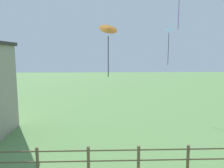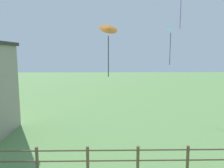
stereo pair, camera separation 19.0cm
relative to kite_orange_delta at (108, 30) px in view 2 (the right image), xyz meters
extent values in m
cylinder|color=brown|center=(-3.26, -2.45, -6.01)|extent=(0.14, 0.14, 1.26)
cylinder|color=brown|center=(-0.96, -2.45, -6.01)|extent=(0.14, 0.14, 1.26)
cylinder|color=brown|center=(1.33, -2.45, -6.01)|extent=(0.14, 0.14, 1.26)
cylinder|color=brown|center=(3.63, -2.45, -6.01)|extent=(0.14, 0.14, 1.26)
cylinder|color=brown|center=(0.19, -2.45, -5.57)|extent=(20.66, 0.07, 0.07)
cylinder|color=brown|center=(0.19, -2.45, -6.07)|extent=(20.66, 0.07, 0.07)
cone|color=orange|center=(0.00, 0.00, 0.11)|extent=(1.19, 1.11, 0.60)
cylinder|color=#333338|center=(0.00, 0.00, -1.38)|extent=(0.05, 0.05, 2.18)
cone|color=#2DB2C6|center=(5.57, 7.87, 0.92)|extent=(0.83, 0.83, 0.20)
cylinder|color=#2D2D33|center=(5.57, 7.87, -0.81)|extent=(0.05, 0.05, 2.86)
cylinder|color=purple|center=(6.11, 7.08, 2.26)|extent=(0.05, 0.05, 2.83)
camera|label=1|loc=(-0.22, -11.83, -1.20)|focal=35.00mm
camera|label=2|loc=(-0.03, -11.83, -1.20)|focal=35.00mm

